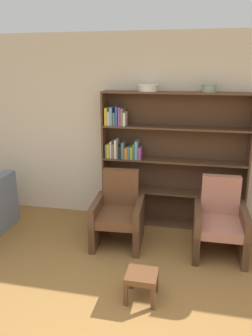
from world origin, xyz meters
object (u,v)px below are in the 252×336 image
(bowl_copper, at_px, (148,87))
(bowl_sage, at_px, (209,87))
(armchair_cushioned, at_px, (220,223))
(footstool, at_px, (142,278))
(bookshelf, at_px, (160,162))
(armchair_leather, at_px, (119,214))

(bowl_copper, height_order, bowl_sage, bowl_sage)
(armchair_cushioned, distance_m, footstool, 1.36)
(bookshelf, height_order, armchair_cushioned, bookshelf)
(bowl_copper, height_order, armchair_cushioned, bowl_copper)
(armchair_cushioned, height_order, footstool, armchair_cushioned)
(armchair_leather, bearing_deg, bowl_sage, -151.33)
(bowl_copper, relative_size, armchair_leather, 0.29)
(bookshelf, bearing_deg, armchair_leather, -123.43)
(bowl_copper, bearing_deg, bookshelf, 6.22)
(armchair_cushioned, bearing_deg, bowl_sage, -72.10)
(bookshelf, distance_m, footstool, 1.92)
(footstool, bearing_deg, bowl_copper, 97.47)
(bookshelf, relative_size, footstool, 6.66)
(armchair_leather, bearing_deg, armchair_cushioned, 176.46)
(bowl_sage, distance_m, footstool, 2.57)
(armchair_leather, height_order, footstool, armchair_leather)
(bowl_sage, xyz_separation_m, footstool, (-0.58, -1.76, -1.78))
(footstool, bearing_deg, bowl_sage, 71.79)
(bowl_copper, distance_m, footstool, 2.51)
(bowl_copper, bearing_deg, armchair_leather, -111.24)
(bookshelf, relative_size, bowl_copper, 7.37)
(bookshelf, bearing_deg, armchair_cushioned, -39.72)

